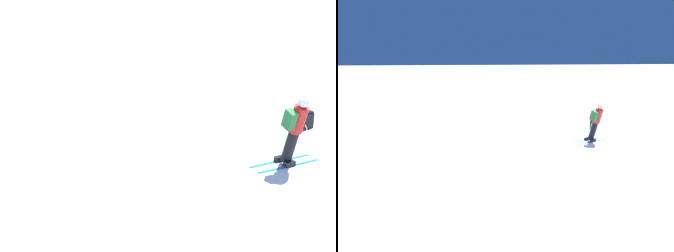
# 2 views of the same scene
# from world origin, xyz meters

# --- Properties ---
(ground_plane) EXTENTS (300.00, 300.00, 0.00)m
(ground_plane) POSITION_xyz_m (0.00, 0.00, 0.00)
(ground_plane) COLOR white
(skier) EXTENTS (1.48, 1.81, 1.87)m
(skier) POSITION_xyz_m (0.40, -0.10, 1.04)
(skier) COLOR #1E7AC6
(skier) RESTS_ON ground
(spare_backpack) EXTENTS (0.34, 0.37, 0.50)m
(spare_backpack) POSITION_xyz_m (3.21, -1.31, 0.24)
(spare_backpack) COLOR black
(spare_backpack) RESTS_ON ground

